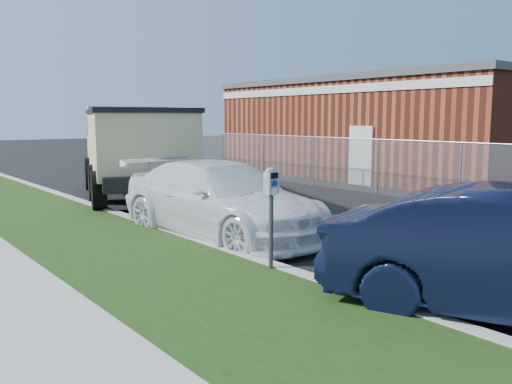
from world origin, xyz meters
TOP-DOWN VIEW (x-y plane):
  - ground at (0.00, 0.00)m, footprint 120.00×120.00m
  - streetside at (-5.57, 2.00)m, footprint 6.12×50.00m
  - chainlink_fence at (6.00, 7.00)m, footprint 0.06×30.06m
  - brick_building at (12.00, 8.00)m, footprint 9.20×14.20m
  - parking_meter at (-2.77, -1.14)m, footprint 0.23×0.16m
  - white_wagon at (-1.69, 1.83)m, footprint 2.55×5.55m
  - dump_truck at (-0.49, 8.48)m, footprint 4.90×7.80m

SIDE VIEW (x-z plane):
  - ground at x=0.00m, z-range 0.00..0.00m
  - streetside at x=-5.57m, z-range -0.01..0.14m
  - white_wagon at x=-1.69m, z-range 0.00..1.57m
  - chainlink_fence at x=6.00m, z-range -13.74..16.26m
  - parking_meter at x=-2.77m, z-range 0.50..2.08m
  - dump_truck at x=-0.49m, z-range 0.18..3.06m
  - brick_building at x=12.00m, z-range 0.04..4.21m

